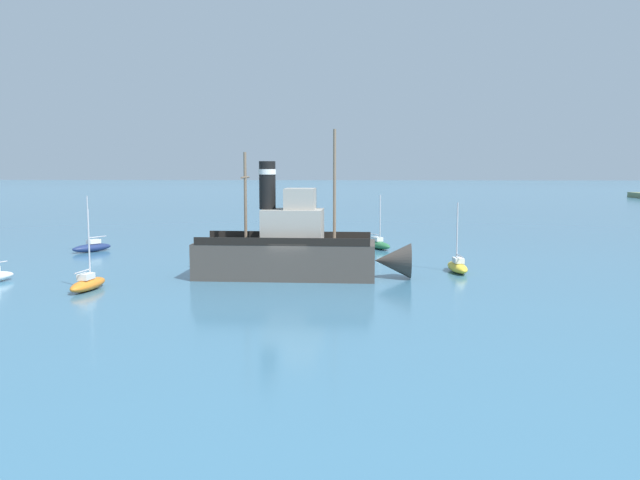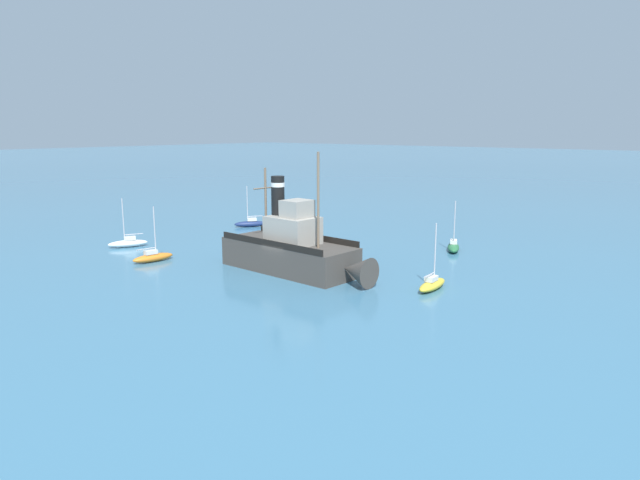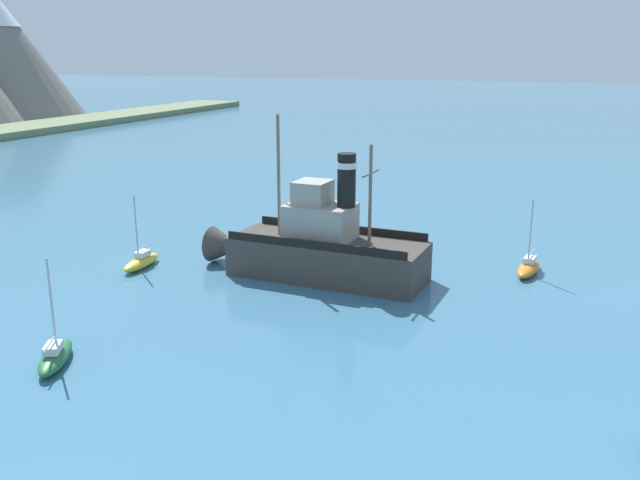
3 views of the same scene
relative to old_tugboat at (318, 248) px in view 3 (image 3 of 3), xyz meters
The scene contains 5 objects.
ground_plane 2.28m from the old_tugboat, 13.23° to the right, with size 600.00×600.00×0.00m, color teal.
old_tugboat is the anchor object (origin of this frame).
sailboat_green 17.14m from the old_tugboat, 158.10° to the left, with size 3.88×2.71×4.90m.
sailboat_yellow 11.72m from the old_tugboat, 102.81° to the left, with size 3.88×1.41×4.90m.
sailboat_orange 13.32m from the old_tugboat, 66.47° to the right, with size 3.91×1.56×4.90m.
Camera 3 is at (-38.59, -14.50, 13.50)m, focal length 38.00 mm.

